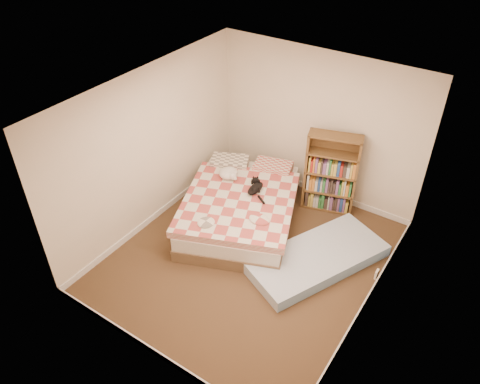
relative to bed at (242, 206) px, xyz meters
The scene contains 6 objects.
room 1.26m from the bed, 49.51° to the right, with size 3.51×4.01×2.51m.
bed is the anchor object (origin of this frame).
bookshelf 1.48m from the bed, 47.28° to the left, with size 0.90×0.50×1.37m.
floor_mattress 1.45m from the bed, ahead, with size 0.90×2.01×0.18m, color #789EC9.
black_cat 0.40m from the bed, 46.16° to the left, with size 0.32×0.61×0.14m.
white_dog 0.58m from the bed, 151.46° to the left, with size 0.39×0.41×0.15m.
Camera 1 is at (2.62, -4.18, 4.83)m, focal length 35.00 mm.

